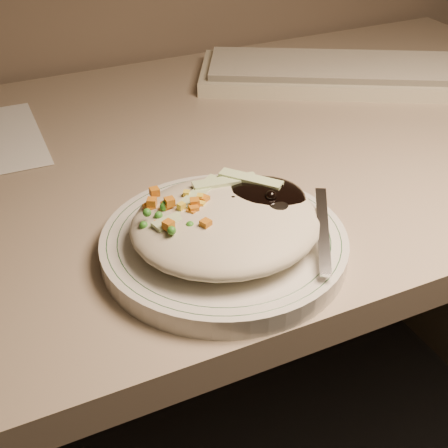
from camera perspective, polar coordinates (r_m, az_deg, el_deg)
name	(u,v)px	position (r m, az deg, el deg)	size (l,w,h in m)	color
desk	(194,269)	(0.95, -2.73, -4.12)	(1.40, 0.70, 0.74)	gray
plate	(224,245)	(0.64, 0.00, -1.93)	(0.25, 0.25, 0.02)	silver
plate_rim	(224,237)	(0.63, 0.00, -1.20)	(0.24, 0.24, 0.00)	#144723
meal	(228,219)	(0.62, 0.39, 0.49)	(0.21, 0.19, 0.05)	#B6AC93
keyboard	(340,73)	(1.07, 10.54, 13.42)	(0.48, 0.36, 0.03)	beige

